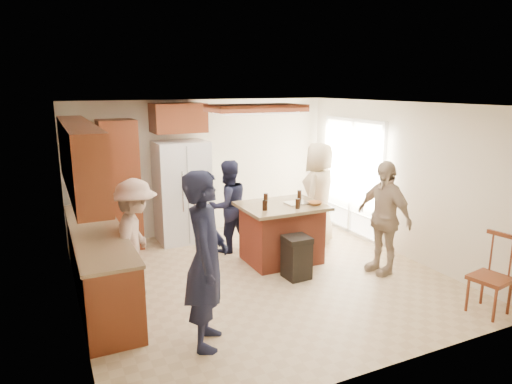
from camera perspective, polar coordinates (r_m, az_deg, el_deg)
name	(u,v)px	position (r m, az deg, el deg)	size (l,w,h in m)	color
room_shell	(412,176)	(10.32, 18.89, 1.95)	(8.00, 5.20, 5.00)	tan
person_front_left	(206,260)	(4.85, -6.26, -8.48)	(0.70, 0.51, 1.92)	black
person_behind_left	(228,206)	(7.63, -3.54, -1.79)	(0.76, 0.47, 1.55)	#181B31
person_behind_right	(319,193)	(8.09, 7.84, -0.18)	(0.87, 0.57, 1.79)	#C5AF87
person_side_right	(383,217)	(6.99, 15.63, -3.07)	(0.99, 0.51, 1.69)	tan
person_counter	(136,240)	(6.13, -14.80, -5.77)	(1.03, 0.48, 1.60)	#9E806C
left_cabinetry	(93,227)	(6.27, -19.75, -4.17)	(0.64, 3.00, 2.30)	maroon
back_wall_units	(135,168)	(8.04, -14.87, 2.95)	(1.80, 0.60, 2.45)	maroon
refrigerator	(182,192)	(8.23, -9.21, 0.04)	(0.90, 0.76, 1.80)	white
kitchen_island	(281,232)	(7.26, 3.20, -5.05)	(1.28, 1.03, 0.93)	brown
island_items	(294,202)	(7.10, 4.83, -1.30)	(1.00, 0.62, 0.15)	silver
trash_bin	(297,257)	(6.69, 5.10, -8.10)	(0.37, 0.37, 0.63)	black
spindle_chair	(491,278)	(6.34, 27.34, -9.51)	(0.49, 0.49, 0.99)	maroon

